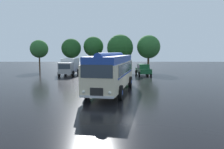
# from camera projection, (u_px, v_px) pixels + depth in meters

# --- Properties ---
(ground_plane) EXTENTS (120.00, 120.00, 0.00)m
(ground_plane) POSITION_uv_depth(u_px,v_px,m) (121.00, 94.00, 18.64)
(ground_plane) COLOR black
(vintage_bus) EXTENTS (4.45, 10.37, 3.49)m
(vintage_bus) POSITION_uv_depth(u_px,v_px,m) (112.00, 71.00, 19.24)
(vintage_bus) COLOR beige
(vintage_bus) RESTS_ON ground
(car_near_left) EXTENTS (1.99, 4.22, 1.66)m
(car_near_left) POSITION_uv_depth(u_px,v_px,m) (88.00, 69.00, 33.62)
(car_near_left) COLOR navy
(car_near_left) RESTS_ON ground
(car_mid_left) EXTENTS (2.11, 4.27, 1.66)m
(car_mid_left) POSITION_uv_depth(u_px,v_px,m) (105.00, 70.00, 33.30)
(car_mid_left) COLOR #144C28
(car_mid_left) RESTS_ON ground
(car_mid_right) EXTENTS (2.22, 4.33, 1.66)m
(car_mid_right) POSITION_uv_depth(u_px,v_px,m) (124.00, 69.00, 33.93)
(car_mid_right) COLOR #144C28
(car_mid_right) RESTS_ON ground
(car_far_right) EXTENTS (2.19, 4.31, 1.66)m
(car_far_right) POSITION_uv_depth(u_px,v_px,m) (143.00, 69.00, 33.64)
(car_far_right) COLOR #144C28
(car_far_right) RESTS_ON ground
(box_van) EXTENTS (2.53, 5.85, 2.50)m
(box_van) POSITION_uv_depth(u_px,v_px,m) (70.00, 66.00, 33.79)
(box_van) COLOR silver
(box_van) RESTS_ON ground
(tree_far_left) EXTENTS (3.29, 3.29, 5.74)m
(tree_far_left) POSITION_uv_depth(u_px,v_px,m) (39.00, 49.00, 40.07)
(tree_far_left) COLOR #4C3823
(tree_far_left) RESTS_ON ground
(tree_left_of_centre) EXTENTS (3.45, 3.45, 5.88)m
(tree_left_of_centre) POSITION_uv_depth(u_px,v_px,m) (71.00, 49.00, 38.42)
(tree_left_of_centre) COLOR #4C3823
(tree_left_of_centre) RESTS_ON ground
(tree_centre) EXTENTS (3.63, 3.63, 6.32)m
(tree_centre) POSITION_uv_depth(u_px,v_px,m) (94.00, 47.00, 39.76)
(tree_centre) COLOR #4C3823
(tree_centre) RESTS_ON ground
(tree_right_of_centre) EXTENTS (4.63, 4.63, 6.60)m
(tree_right_of_centre) POSITION_uv_depth(u_px,v_px,m) (120.00, 48.00, 38.63)
(tree_right_of_centre) COLOR #4C3823
(tree_right_of_centre) RESTS_ON ground
(tree_far_right) EXTENTS (4.12, 4.12, 6.50)m
(tree_far_right) POSITION_uv_depth(u_px,v_px,m) (149.00, 47.00, 38.74)
(tree_far_right) COLOR #4C3823
(tree_far_right) RESTS_ON ground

